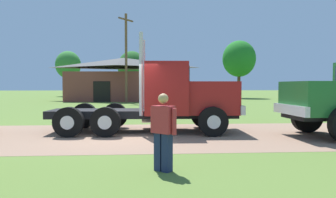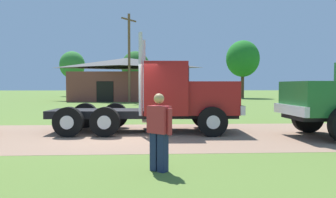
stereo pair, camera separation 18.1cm
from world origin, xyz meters
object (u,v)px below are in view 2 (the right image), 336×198
Objects in this scene: truck_foreground_white at (170,99)px; visitor_standing_near at (159,129)px; shed_building at (127,80)px; utility_pole_far at (129,56)px.

visitor_standing_near is (-0.54, -5.45, -0.38)m from truck_foreground_white.
visitor_standing_near is at bearing -84.22° from shed_building.
truck_foreground_white is 4.47× the size of visitor_standing_near.
shed_building is at bearing 98.30° from truck_foreground_white.
utility_pole_far is at bearing -82.08° from shed_building.
utility_pole_far is (-3.00, 20.37, 3.55)m from truck_foreground_white.
utility_pole_far is at bearing 95.44° from visitor_standing_near.
utility_pole_far reaches higher than truck_foreground_white.
truck_foreground_white is 24.80m from shed_building.
shed_building reaches higher than truck_foreground_white.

